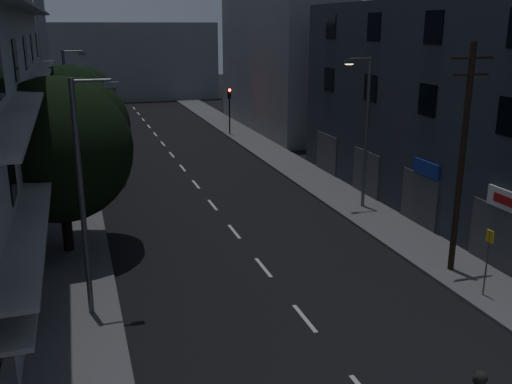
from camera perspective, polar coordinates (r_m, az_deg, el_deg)
ground at (r=36.74m, az=-6.19°, el=0.96°), size 160.00×160.00×0.00m
sidewalk_left at (r=36.06m, az=-17.94°, el=0.07°), size 3.00×90.00×0.15m
sidewalk_right at (r=38.85m, az=4.70°, el=1.96°), size 3.00×90.00×0.15m
lane_markings at (r=42.70m, az=-7.91°, el=3.09°), size 0.15×60.50×0.01m
building_right at (r=30.67m, az=20.83°, el=7.42°), size 6.19×28.00×11.00m
building_far_left at (r=57.99m, az=-23.40°, el=13.40°), size 6.00×20.00×16.00m
building_far_right at (r=55.20m, az=2.43°, el=13.04°), size 6.00×20.00×13.00m
building_far_end at (r=80.19m, az=-13.06°, el=12.61°), size 24.00×8.00×10.00m
tree_near at (r=25.38m, az=-18.97°, el=4.56°), size 6.16×6.16×7.59m
tree_mid at (r=36.98m, az=-18.11°, el=7.79°), size 5.92×5.92×7.28m
tree_far at (r=45.30m, az=-18.43°, el=8.63°), size 5.29×5.29×6.54m
traffic_signal_far_right at (r=51.76m, az=-2.67°, el=9.03°), size 0.28×0.37×4.10m
traffic_signal_far_left at (r=50.14m, az=-17.50°, el=8.06°), size 0.28×0.37×4.10m
street_lamp_left_near at (r=19.35m, az=-16.78°, el=0.34°), size 1.51×0.25×8.00m
street_lamp_right at (r=30.76m, az=10.83°, el=6.53°), size 1.51×0.25×8.00m
street_lamp_left_far at (r=40.38m, az=-18.16°, el=8.31°), size 1.51×0.25×8.00m
utility_pole at (r=23.33m, az=19.92°, el=3.41°), size 1.80×0.24×9.00m
bus_stop_sign at (r=22.26m, az=22.20°, el=-5.47°), size 0.06×0.35×2.52m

